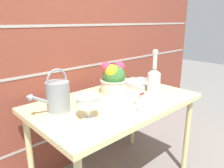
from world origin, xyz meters
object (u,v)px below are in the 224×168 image
(glass_decanter, at_px, (154,78))
(watering_can, at_px, (57,95))
(crystal_pedestal_bowl, at_px, (88,103))
(wire_tray, at_px, (141,85))
(figurine_vase, at_px, (140,98))
(flower_planter, at_px, (114,79))

(glass_decanter, bearing_deg, watering_can, 165.57)
(crystal_pedestal_bowl, height_order, wire_tray, crystal_pedestal_bowl)
(watering_can, distance_m, figurine_vase, 0.55)
(crystal_pedestal_bowl, relative_size, figurine_vase, 0.89)
(wire_tray, bearing_deg, figurine_vase, -141.16)
(watering_can, bearing_deg, glass_decanter, -14.43)
(figurine_vase, bearing_deg, flower_planter, 75.25)
(crystal_pedestal_bowl, relative_size, flower_planter, 0.57)
(glass_decanter, xyz_separation_m, wire_tray, (0.07, 0.20, -0.11))
(flower_planter, relative_size, glass_decanter, 0.74)
(watering_can, relative_size, flower_planter, 1.12)
(crystal_pedestal_bowl, height_order, figurine_vase, figurine_vase)
(figurine_vase, relative_size, wire_tray, 0.59)
(flower_planter, height_order, glass_decanter, glass_decanter)
(glass_decanter, height_order, wire_tray, glass_decanter)
(watering_can, xyz_separation_m, wire_tray, (0.85, -0.00, -0.10))
(watering_can, height_order, glass_decanter, glass_decanter)
(flower_planter, distance_m, glass_decanter, 0.33)
(watering_can, xyz_separation_m, glass_decanter, (0.78, -0.20, 0.01))
(glass_decanter, height_order, figurine_vase, glass_decanter)
(wire_tray, bearing_deg, glass_decanter, -110.04)
(watering_can, distance_m, flower_planter, 0.53)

